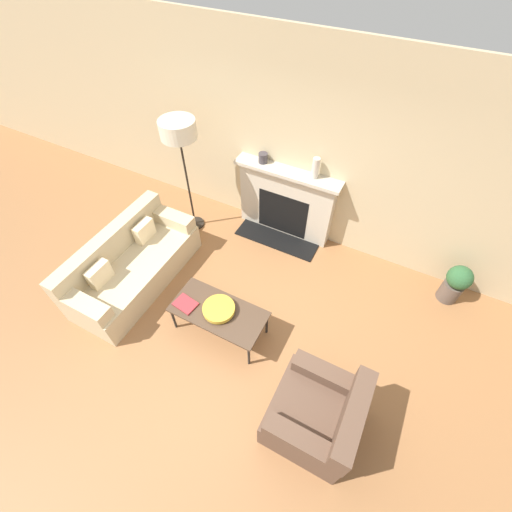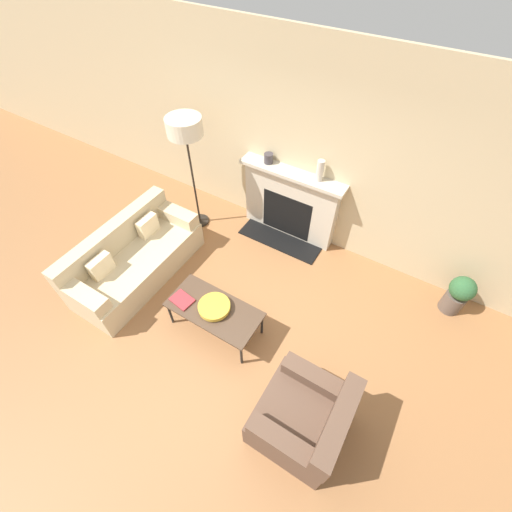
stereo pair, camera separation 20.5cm
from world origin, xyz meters
The scene contains 12 objects.
ground_plane centered at (0.00, 0.00, 0.00)m, with size 18.00×18.00×0.00m, color #99663D.
wall_back centered at (0.00, 2.44, 1.45)m, with size 18.00×0.06×2.90m.
fireplace centered at (-0.22, 2.30, 0.57)m, with size 1.60×0.59×1.17m.
couch centered at (-1.70, 0.38, 0.30)m, with size 0.84×1.96×0.80m.
armchair_near centered at (1.32, -0.29, 0.32)m, with size 0.84×0.88×0.87m.
coffee_table centered at (-0.17, 0.23, 0.41)m, with size 1.17×0.56×0.45m.
bowl centered at (-0.16, 0.23, 0.49)m, with size 0.39×0.39×0.08m.
book centered at (-0.58, 0.13, 0.46)m, with size 0.30×0.24×0.02m.
floor_lamp centered at (-1.59, 1.73, 1.62)m, with size 0.49×0.49×1.84m.
mantel_vase_left centered at (-0.62, 2.31, 1.24)m, with size 0.13×0.13×0.14m.
mantel_vase_center_left centered at (0.16, 2.31, 1.32)m, with size 0.10×0.10×0.30m.
potted_plant centered at (2.36, 2.11, 0.33)m, with size 0.32×0.32×0.62m.
Camera 1 is at (1.24, -1.51, 4.01)m, focal length 24.00 mm.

